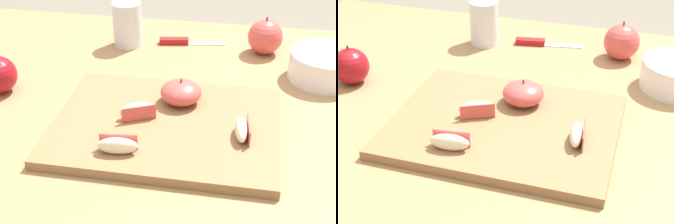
{
  "view_description": "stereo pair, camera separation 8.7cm",
  "coord_description": "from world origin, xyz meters",
  "views": [
    {
      "loc": [
        0.14,
        -0.8,
        1.27
      ],
      "look_at": [
        0.0,
        -0.07,
        0.81
      ],
      "focal_mm": 53.65,
      "sensor_mm": 36.0,
      "label": 1
    },
    {
      "loc": [
        0.22,
        -0.78,
        1.27
      ],
      "look_at": [
        0.0,
        -0.07,
        0.81
      ],
      "focal_mm": 53.65,
      "sensor_mm": 36.0,
      "label": 2
    }
  ],
  "objects": [
    {
      "name": "paring_knife",
      "position": [
        -0.04,
        0.31,
        0.78
      ],
      "size": [
        0.16,
        0.05,
        0.01
      ],
      "color": "silver",
      "rests_on": "dining_table"
    },
    {
      "name": "whole_apple_red_delicious",
      "position": [
        -0.35,
        0.01,
        0.81
      ],
      "size": [
        0.08,
        0.08,
        0.08
      ],
      "color": "maroon",
      "rests_on": "dining_table"
    },
    {
      "name": "dining_table",
      "position": [
        0.0,
        0.0,
        0.67
      ],
      "size": [
        1.32,
        0.91,
        0.78
      ],
      "color": "#9E754C",
      "rests_on": "ground_plane"
    },
    {
      "name": "apple_wedge_front",
      "position": [
        -0.05,
        -0.07,
        0.81
      ],
      "size": [
        0.07,
        0.05,
        0.03
      ],
      "color": "beige",
      "rests_on": "cutting_board"
    },
    {
      "name": "drinking_glass_water",
      "position": [
        -0.16,
        0.28,
        0.83
      ],
      "size": [
        0.07,
        0.07,
        0.1
      ],
      "color": "silver",
      "rests_on": "dining_table"
    },
    {
      "name": "apple_wedge_near_knife",
      "position": [
        -0.06,
        -0.18,
        0.81
      ],
      "size": [
        0.07,
        0.03,
        0.03
      ],
      "color": "beige",
      "rests_on": "cutting_board"
    },
    {
      "name": "whole_apple_pink_lady",
      "position": [
        0.16,
        0.29,
        0.82
      ],
      "size": [
        0.08,
        0.08,
        0.09
      ],
      "color": "#D14C47",
      "rests_on": "dining_table"
    },
    {
      "name": "cutting_board",
      "position": [
        0.0,
        -0.07,
        0.79
      ],
      "size": [
        0.4,
        0.31,
        0.02
      ],
      "color": "olive",
      "rests_on": "dining_table"
    },
    {
      "name": "apple_half_skin_up",
      "position": [
        0.01,
        -0.0,
        0.82
      ],
      "size": [
        0.08,
        0.08,
        0.05
      ],
      "color": "#D14C47",
      "rests_on": "cutting_board"
    },
    {
      "name": "apple_wedge_right",
      "position": [
        0.13,
        -0.1,
        0.81
      ],
      "size": [
        0.03,
        0.07,
        0.03
      ],
      "color": "beige",
      "rests_on": "cutting_board"
    }
  ]
}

